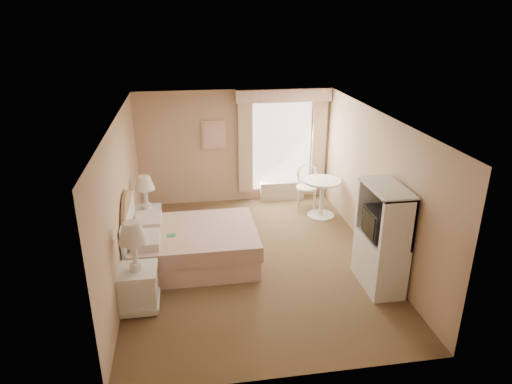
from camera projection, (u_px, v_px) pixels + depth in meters
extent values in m
cube|color=brown|center=(254.00, 260.00, 7.91)|extent=(4.20, 5.50, 0.01)
cube|color=silver|center=(254.00, 118.00, 6.98)|extent=(4.20, 5.50, 0.01)
cube|color=tan|center=(235.00, 147.00, 9.97)|extent=(4.20, 0.01, 2.50)
cube|color=tan|center=(293.00, 287.00, 4.92)|extent=(4.20, 0.01, 2.50)
cube|color=tan|center=(122.00, 201.00, 7.14)|extent=(0.01, 5.50, 2.50)
cube|color=tan|center=(376.00, 186.00, 7.75)|extent=(0.01, 5.50, 2.50)
cube|color=white|center=(282.00, 145.00, 10.10)|extent=(1.30, 0.02, 2.00)
cube|color=beige|center=(245.00, 148.00, 9.93)|extent=(0.30, 0.08, 2.05)
cube|color=beige|center=(319.00, 144.00, 10.17)|extent=(0.30, 0.08, 2.05)
cube|color=#E29B93|center=(284.00, 95.00, 9.60)|extent=(2.05, 0.20, 0.28)
cube|color=beige|center=(282.00, 190.00, 10.40)|extent=(1.00, 0.22, 0.42)
cube|color=tan|center=(214.00, 135.00, 9.77)|extent=(0.52, 0.03, 0.62)
cube|color=beige|center=(214.00, 135.00, 9.75)|extent=(0.42, 0.02, 0.52)
cube|color=#E29B93|center=(195.00, 253.00, 7.78)|extent=(2.03, 1.54, 0.35)
cube|color=beige|center=(194.00, 237.00, 7.66)|extent=(2.08, 1.60, 0.27)
cube|color=beige|center=(146.00, 240.00, 7.14)|extent=(0.43, 0.60, 0.14)
cube|color=beige|center=(149.00, 221.00, 7.82)|extent=(0.43, 0.60, 0.14)
cube|color=green|center=(171.00, 235.00, 7.42)|extent=(0.14, 0.10, 0.01)
cube|color=silver|center=(130.00, 239.00, 7.49)|extent=(0.06, 1.64, 1.06)
cylinder|color=#A47F57|center=(129.00, 234.00, 7.46)|extent=(0.05, 1.45, 1.45)
cube|color=white|center=(139.00, 290.00, 6.52)|extent=(0.51, 0.51, 0.56)
cube|color=white|center=(137.00, 271.00, 6.40)|extent=(0.56, 0.56, 0.07)
cube|color=white|center=(140.00, 301.00, 6.59)|extent=(0.56, 0.56, 0.06)
cylinder|color=silver|center=(136.00, 266.00, 6.37)|extent=(0.18, 0.18, 0.11)
cylinder|color=silver|center=(134.00, 252.00, 6.29)|extent=(0.08, 0.08, 0.45)
cone|color=silver|center=(132.00, 232.00, 6.18)|extent=(0.40, 0.40, 0.29)
cube|color=white|center=(148.00, 224.00, 8.62)|extent=(0.46, 0.46, 0.50)
cube|color=white|center=(147.00, 210.00, 8.52)|extent=(0.50, 0.50, 0.06)
cube|color=white|center=(149.00, 232.00, 8.69)|extent=(0.50, 0.50, 0.05)
cylinder|color=silver|center=(147.00, 206.00, 8.49)|extent=(0.16, 0.16, 0.10)
cylinder|color=silver|center=(146.00, 196.00, 8.41)|extent=(0.07, 0.07, 0.40)
cone|color=silver|center=(144.00, 183.00, 8.31)|extent=(0.36, 0.36, 0.26)
cylinder|color=silver|center=(321.00, 215.00, 9.61)|extent=(0.56, 0.56, 0.03)
cylinder|color=silver|center=(322.00, 198.00, 9.46)|extent=(0.09, 0.09, 0.76)
cylinder|color=white|center=(323.00, 181.00, 9.32)|extent=(0.76, 0.76, 0.04)
cylinder|color=silver|center=(298.00, 201.00, 9.77)|extent=(0.03, 0.03, 0.47)
cylinder|color=silver|center=(314.00, 201.00, 9.74)|extent=(0.03, 0.03, 0.47)
cylinder|color=silver|center=(298.00, 195.00, 10.10)|extent=(0.03, 0.03, 0.47)
cylinder|color=silver|center=(314.00, 195.00, 10.07)|extent=(0.03, 0.03, 0.47)
cylinder|color=white|center=(307.00, 188.00, 9.83)|extent=(0.56, 0.56, 0.04)
torus|color=silver|center=(307.00, 174.00, 9.87)|extent=(0.46, 0.22, 0.45)
cylinder|color=silver|center=(299.00, 176.00, 9.94)|extent=(0.03, 0.03, 0.41)
cylinder|color=silver|center=(315.00, 176.00, 9.90)|extent=(0.03, 0.03, 0.41)
cube|color=white|center=(379.00, 261.00, 7.07)|extent=(0.50, 1.00, 0.81)
cube|color=white|center=(398.00, 227.00, 6.34)|extent=(0.50, 0.07, 0.81)
cube|color=white|center=(372.00, 202.00, 7.19)|extent=(0.50, 0.07, 0.81)
cube|color=white|center=(387.00, 188.00, 6.62)|extent=(0.50, 1.00, 0.05)
cube|color=white|center=(399.00, 213.00, 6.80)|extent=(0.04, 1.00, 0.81)
cube|color=black|center=(382.00, 223.00, 6.82)|extent=(0.43, 0.54, 0.43)
cube|color=black|center=(368.00, 224.00, 6.79)|extent=(0.02, 0.45, 0.36)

